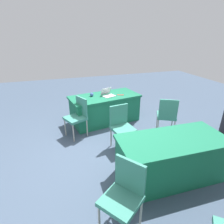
% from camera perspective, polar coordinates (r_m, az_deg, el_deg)
% --- Properties ---
extents(ground_plane, '(14.40, 14.40, 0.00)m').
position_cam_1_polar(ground_plane, '(4.11, -2.50, -11.68)').
color(ground_plane, '#3D4C60').
extents(table_foreground, '(2.00, 1.18, 0.76)m').
position_cam_1_polar(table_foreground, '(5.22, -2.20, 1.09)').
color(table_foreground, '#196647').
rests_on(table_foreground, ground).
extents(table_back_left, '(1.84, 0.90, 0.76)m').
position_cam_1_polar(table_back_left, '(3.41, 17.68, -13.33)').
color(table_back_left, '#196647').
rests_on(table_back_left, ground).
extents(chair_near_front, '(0.61, 0.61, 0.96)m').
position_cam_1_polar(chair_near_front, '(2.48, 3.73, -23.55)').
color(chair_near_front, '#9E9993').
rests_on(chair_near_front, ground).
extents(chair_tucked_right, '(0.50, 0.50, 0.95)m').
position_cam_1_polar(chair_tucked_right, '(3.96, 2.91, -3.91)').
color(chair_tucked_right, '#9E9993').
rests_on(chair_tucked_right, ground).
extents(chair_by_pillar, '(0.60, 0.60, 0.97)m').
position_cam_1_polar(chair_by_pillar, '(4.61, 16.55, -0.62)').
color(chair_by_pillar, '#9E9993').
rests_on(chair_by_pillar, ground).
extents(chair_back_row, '(0.58, 0.58, 0.95)m').
position_cam_1_polar(chair_back_row, '(4.50, -10.52, -0.82)').
color(chair_back_row, '#9E9993').
rests_on(chair_back_row, ground).
extents(laptop_silver, '(0.40, 0.38, 0.21)m').
position_cam_1_polar(laptop_silver, '(5.06, -1.22, 5.41)').
color(laptop_silver, silver).
rests_on(laptop_silver, table_foreground).
extents(yarn_ball, '(0.10, 0.10, 0.10)m').
position_cam_1_polar(yarn_ball, '(5.05, -6.29, 5.36)').
color(yarn_ball, '#3F5999').
rests_on(yarn_ball, table_foreground).
extents(scissors_red, '(0.18, 0.10, 0.01)m').
position_cam_1_polar(scissors_red, '(5.15, 2.64, 5.28)').
color(scissors_red, red).
rests_on(scissors_red, table_foreground).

